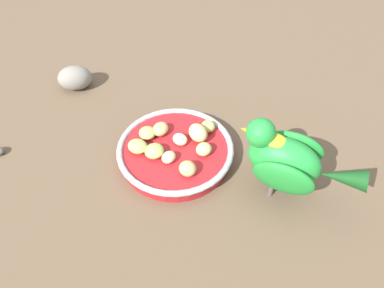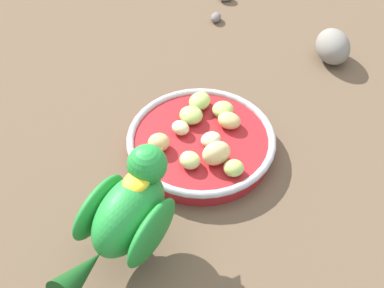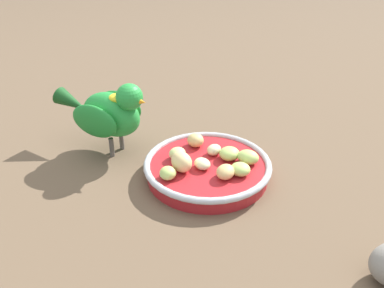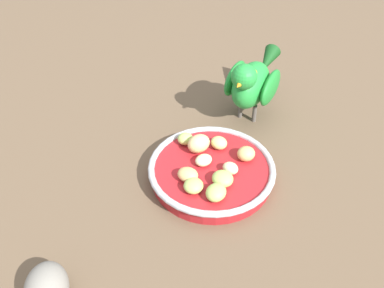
{
  "view_description": "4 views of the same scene",
  "coord_description": "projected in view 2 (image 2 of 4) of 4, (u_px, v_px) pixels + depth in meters",
  "views": [
    {
      "loc": [
        -0.06,
        -0.41,
        0.47
      ],
      "look_at": [
        0.04,
        -0.03,
        0.05
      ],
      "focal_mm": 32.49,
      "sensor_mm": 36.0,
      "label": 1
    },
    {
      "loc": [
        0.51,
        -0.12,
        0.55
      ],
      "look_at": [
        0.04,
        -0.03,
        0.04
      ],
      "focal_mm": 50.14,
      "sensor_mm": 36.0,
      "label": 2
    },
    {
      "loc": [
        0.15,
        0.5,
        0.36
      ],
      "look_at": [
        0.04,
        -0.0,
        0.07
      ],
      "focal_mm": 37.26,
      "sensor_mm": 36.0,
      "label": 3
    },
    {
      "loc": [
        -0.46,
        0.13,
        0.5
      ],
      "look_at": [
        0.04,
        0.02,
        0.06
      ],
      "focal_mm": 40.71,
      "sensor_mm": 36.0,
      "label": 4
    }
  ],
  "objects": [
    {
      "name": "apple_piece_7",
      "position": [
        201.0,
        101.0,
        0.76
      ],
      "size": [
        0.05,
        0.04,
        0.02
      ],
      "primitive_type": "ellipsoid",
      "rotation": [
        0.0,
        0.0,
        5.56
      ],
      "color": "#B2CC66",
      "rests_on": "feeding_bowl"
    },
    {
      "name": "apple_piece_4",
      "position": [
        191.0,
        115.0,
        0.74
      ],
      "size": [
        0.04,
        0.04,
        0.02
      ],
      "primitive_type": "ellipsoid",
      "rotation": [
        0.0,
        0.0,
        0.55
      ],
      "color": "#B2CC66",
      "rests_on": "feeding_bowl"
    },
    {
      "name": "apple_piece_2",
      "position": [
        215.0,
        153.0,
        0.68
      ],
      "size": [
        0.04,
        0.05,
        0.03
      ],
      "primitive_type": "ellipsoid",
      "rotation": [
        0.0,
        0.0,
        5.05
      ],
      "color": "#E5C67F",
      "rests_on": "feeding_bowl"
    },
    {
      "name": "feeding_bowl",
      "position": [
        201.0,
        143.0,
        0.73
      ],
      "size": [
        0.2,
        0.2,
        0.03
      ],
      "color": "#AD1E23",
      "rests_on": "ground_plane"
    },
    {
      "name": "apple_piece_9",
      "position": [
        180.0,
        127.0,
        0.73
      ],
      "size": [
        0.03,
        0.03,
        0.02
      ],
      "primitive_type": "ellipsoid",
      "rotation": [
        0.0,
        0.0,
        3.79
      ],
      "color": "beige",
      "rests_on": "feeding_bowl"
    },
    {
      "name": "apple_piece_5",
      "position": [
        223.0,
        109.0,
        0.75
      ],
      "size": [
        0.04,
        0.04,
        0.02
      ],
      "primitive_type": "ellipsoid",
      "rotation": [
        0.0,
        0.0,
        5.45
      ],
      "color": "#B2CC66",
      "rests_on": "feeding_bowl"
    },
    {
      "name": "apple_piece_0",
      "position": [
        212.0,
        139.0,
        0.71
      ],
      "size": [
        0.03,
        0.04,
        0.02
      ],
      "primitive_type": "ellipsoid",
      "rotation": [
        0.0,
        0.0,
        5.12
      ],
      "color": "beige",
      "rests_on": "feeding_bowl"
    },
    {
      "name": "apple_piece_6",
      "position": [
        159.0,
        142.0,
        0.7
      ],
      "size": [
        0.04,
        0.04,
        0.02
      ],
      "primitive_type": "ellipsoid",
      "rotation": [
        0.0,
        0.0,
        5.04
      ],
      "color": "tan",
      "rests_on": "feeding_bowl"
    },
    {
      "name": "parrot",
      "position": [
        127.0,
        214.0,
        0.57
      ],
      "size": [
        0.17,
        0.15,
        0.14
      ],
      "rotation": [
        0.0,
        0.0,
        2.44
      ],
      "color": "#59544C",
      "rests_on": "ground_plane"
    },
    {
      "name": "apple_piece_3",
      "position": [
        234.0,
        168.0,
        0.68
      ],
      "size": [
        0.03,
        0.03,
        0.02
      ],
      "primitive_type": "ellipsoid",
      "rotation": [
        0.0,
        0.0,
        4.59
      ],
      "color": "#B2CC66",
      "rests_on": "feeding_bowl"
    },
    {
      "name": "apple_piece_1",
      "position": [
        230.0,
        123.0,
        0.73
      ],
      "size": [
        0.04,
        0.04,
        0.02
      ],
      "primitive_type": "ellipsoid",
      "rotation": [
        0.0,
        0.0,
        4.06
      ],
      "color": "tan",
      "rests_on": "feeding_bowl"
    },
    {
      "name": "ground_plane",
      "position": [
        206.0,
        141.0,
        0.75
      ],
      "size": [
        4.0,
        4.0,
        0.0
      ],
      "primitive_type": "plane",
      "color": "brown"
    },
    {
      "name": "rock_large",
      "position": [
        333.0,
        46.0,
        0.86
      ],
      "size": [
        0.07,
        0.06,
        0.05
      ],
      "primitive_type": "ellipsoid",
      "rotation": [
        0.0,
        0.0,
        6.21
      ],
      "color": "gray",
      "rests_on": "ground_plane"
    },
    {
      "name": "pebble_0",
      "position": [
        216.0,
        17.0,
        0.95
      ],
      "size": [
        0.03,
        0.03,
        0.02
      ],
      "primitive_type": "ellipsoid",
      "rotation": [
        0.0,
        0.0,
        2.66
      ],
      "color": "slate",
      "rests_on": "ground_plane"
    },
    {
      "name": "apple_piece_8",
      "position": [
        190.0,
        160.0,
        0.68
      ],
      "size": [
        0.04,
        0.04,
        0.02
      ],
      "primitive_type": "ellipsoid",
      "rotation": [
        0.0,
        0.0,
        3.7
      ],
      "color": "#C6D17A",
      "rests_on": "feeding_bowl"
    }
  ]
}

